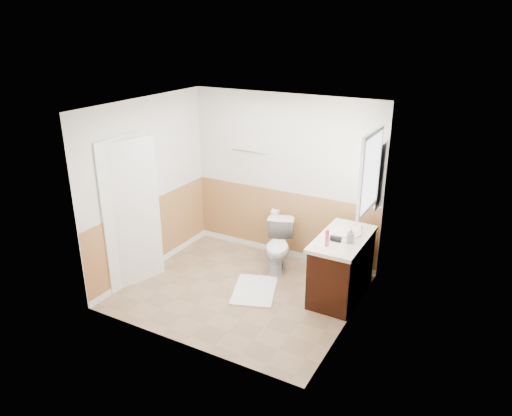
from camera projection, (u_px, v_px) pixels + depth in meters
The scene contains 32 objects.
floor at pixel (241, 291), 6.52m from camera, with size 3.00×3.00×0.00m, color #8C7051.
ceiling at pixel (238, 106), 5.61m from camera, with size 3.00×3.00×0.00m, color white.
wall_back at pixel (284, 178), 7.13m from camera, with size 3.00×3.00×0.00m, color silver.
wall_front at pixel (177, 245), 5.00m from camera, with size 3.00×3.00×0.00m, color silver.
wall_left at pixel (148, 187), 6.74m from camera, with size 3.00×3.00×0.00m, color silver.
wall_right at pixel (354, 228), 5.39m from camera, with size 3.00×3.00×0.00m, color silver.
wainscot_back at pixel (283, 225), 7.39m from camera, with size 3.00×3.00×0.00m, color #A76D43.
wainscot_front at pixel (181, 305), 5.28m from camera, with size 3.00×3.00×0.00m, color #A76D43.
wainscot_left at pixel (153, 236), 7.00m from camera, with size 2.60×2.60×0.00m, color #A76D43.
wainscot_right at pixel (348, 286), 5.67m from camera, with size 2.60×2.60×0.00m, color #A76D43.
toilet at pixel (278, 247), 6.98m from camera, with size 0.40×0.70×0.72m, color silver.
bath_mat at pixel (254, 290), 6.52m from camera, with size 0.55×0.80×0.02m, color white.
vanity_cabinet at pixel (341, 268), 6.29m from camera, with size 0.55×1.10×0.80m, color black.
vanity_knob_left at pixel (318, 256), 6.29m from camera, with size 0.03×0.03×0.03m, color silver.
vanity_knob_right at pixel (323, 250), 6.45m from camera, with size 0.03×0.03×0.03m, color #B5B5BB.
countertop at pixel (343, 239), 6.14m from camera, with size 0.60×1.15×0.05m, color silver.
sink_basin at pixel (348, 232), 6.24m from camera, with size 0.36×0.36×0.02m, color white.
faucet at pixel (361, 231), 6.14m from camera, with size 0.02×0.02×0.14m, color white.
lotion_bottle at pixel (327, 238), 5.85m from camera, with size 0.05×0.05×0.22m, color #E83C7F.
soap_dispenser at pixel (351, 235), 5.95m from camera, with size 0.09×0.09×0.19m, color gray.
hair_dryer_body at pixel (336, 239), 6.00m from camera, with size 0.07×0.07×0.14m, color black.
hair_dryer_handle at pixel (334, 240), 6.04m from camera, with size 0.03×0.03×0.07m, color black.
mirror_panel at pixel (381, 177), 6.19m from camera, with size 0.02×0.35×0.90m, color silver.
window_frame at pixel (370, 172), 5.70m from camera, with size 0.04×0.80×1.00m, color white.
window_glass at pixel (371, 172), 5.70m from camera, with size 0.01×0.70×0.90m, color white.
door at pixel (133, 214), 6.41m from camera, with size 0.05×0.80×2.04m, color white.
door_frame at pixel (129, 212), 6.44m from camera, with size 0.02×0.92×2.10m, color white.
door_knob at pixel (153, 212), 6.68m from camera, with size 0.06×0.06×0.06m, color silver.
towel_bar at pixel (250, 152), 7.20m from camera, with size 0.02×0.02×0.62m, color silver.
tp_holder_bar at pixel (275, 213), 7.31m from camera, with size 0.02×0.02×0.14m, color silver.
tp_roll at pixel (275, 213), 7.31m from camera, with size 0.11×0.11×0.10m, color white.
tp_sheet at pixel (275, 219), 7.35m from camera, with size 0.10×0.01×0.16m, color white.
Camera 1 is at (2.90, -4.86, 3.43)m, focal length 33.58 mm.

